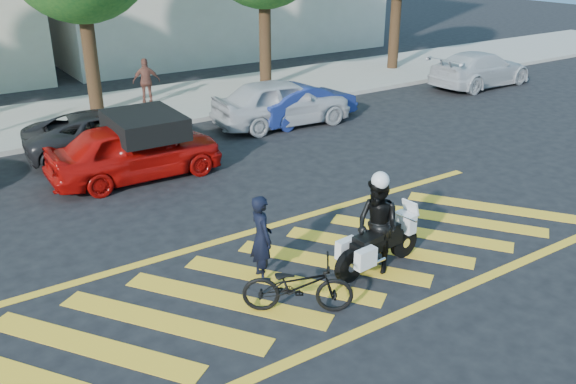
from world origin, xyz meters
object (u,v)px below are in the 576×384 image
parked_mid_left (108,133)px  police_motorcycle (377,245)px  parked_mid_right (282,102)px  red_convertible (135,150)px  parked_right (303,103)px  parked_far_right (480,69)px  officer_bike (261,238)px  officer_moto (377,226)px  bicycle (298,285)px

parked_mid_left → police_motorcycle: bearing=-159.6°
parked_mid_left → parked_mid_right: bearing=-85.2°
red_convertible → parked_right: 6.45m
parked_far_right → parked_mid_left: bearing=87.2°
police_motorcycle → parked_right: parked_right is taller
parked_right → red_convertible: bearing=100.0°
officer_bike → red_convertible: (-0.07, 5.74, -0.06)m
officer_moto → parked_mid_right: 9.09m
officer_bike → parked_right: bearing=-31.4°
parked_mid_left → parked_far_right: size_ratio=0.93×
parked_mid_left → parked_right: bearing=-84.8°
bicycle → red_convertible: (-0.01, 6.92, 0.25)m
bicycle → red_convertible: red_convertible is taller
parked_right → parked_far_right: size_ratio=0.79×
police_motorcycle → red_convertible: bearing=100.7°
officer_moto → red_convertible: bearing=-169.4°
parked_mid_left → parked_mid_right: size_ratio=0.99×
bicycle → parked_mid_left: 9.00m
police_motorcycle → officer_moto: 0.38m
red_convertible → parked_far_right: size_ratio=0.90×
officer_bike → officer_moto: bearing=-107.7°
police_motorcycle → parked_mid_right: 9.09m
bicycle → parked_right: bearing=-0.8°
police_motorcycle → officer_moto: size_ratio=1.16×
parked_far_right → bicycle: bearing=118.7°
bicycle → parked_mid_right: parked_mid_right is taller
parked_mid_left → parked_far_right: parked_far_right is taller
parked_right → police_motorcycle: bearing=147.0°
officer_bike → parked_mid_right: size_ratio=0.35×
bicycle → police_motorcycle: size_ratio=0.88×
parked_mid_left → red_convertible: bearing=-172.1°
red_convertible → parked_right: bearing=-72.8°
officer_bike → parked_mid_right: 9.22m
parked_far_right → police_motorcycle: bearing=121.3°
parked_mid_left → officer_moto: bearing=-159.7°
officer_bike → officer_moto: size_ratio=0.90×
red_convertible → parked_mid_right: (5.40, 1.78, 0.03)m
officer_bike → parked_right: (6.13, 7.52, -0.17)m
officer_moto → parked_right: bearing=147.4°
officer_bike → parked_mid_left: 7.82m
police_motorcycle → parked_far_right: bearing=28.2°
officer_bike → parked_mid_left: bearing=8.3°
red_convertible → parked_right: (6.20, 1.78, -0.11)m
officer_bike → parked_mid_right: (5.33, 7.52, -0.03)m
parked_right → parked_far_right: bearing=-94.8°
officer_moto → parked_mid_right: officer_moto is taller
police_motorcycle → parked_far_right: 15.45m
police_motorcycle → parked_mid_left: (-1.92, 8.69, 0.12)m
police_motorcycle → red_convertible: red_convertible is taller
bicycle → parked_mid_left: parked_mid_left is taller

